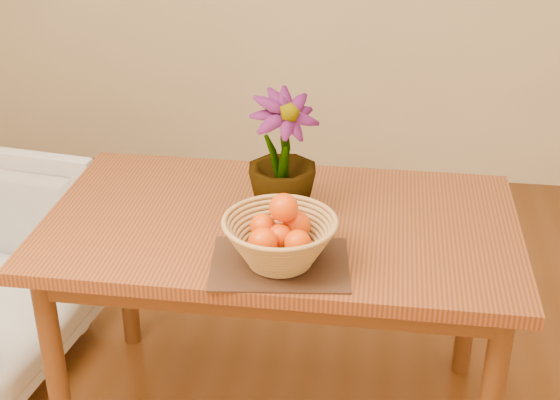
# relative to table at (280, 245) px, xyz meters

# --- Properties ---
(table) EXTENTS (1.40, 0.80, 0.75)m
(table) POSITION_rel_table_xyz_m (0.00, 0.00, 0.00)
(table) COLOR brown
(table) RESTS_ON floor
(placemat) EXTENTS (0.40, 0.32, 0.01)m
(placemat) POSITION_rel_table_xyz_m (0.03, -0.25, 0.09)
(placemat) COLOR #3C2516
(placemat) RESTS_ON table
(wicker_basket) EXTENTS (0.31, 0.31, 0.13)m
(wicker_basket) POSITION_rel_table_xyz_m (0.03, -0.25, 0.15)
(wicker_basket) COLOR tan
(wicker_basket) RESTS_ON placemat
(orange_pile) EXTENTS (0.17, 0.18, 0.14)m
(orange_pile) POSITION_rel_table_xyz_m (0.04, -0.25, 0.19)
(orange_pile) COLOR red
(orange_pile) RESTS_ON wicker_basket
(potted_plant) EXTENTS (0.29, 0.29, 0.37)m
(potted_plant) POSITION_rel_table_xyz_m (-0.00, 0.04, 0.27)
(potted_plant) COLOR #154B16
(potted_plant) RESTS_ON table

